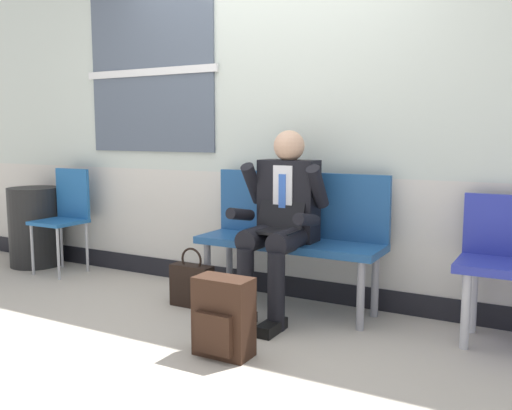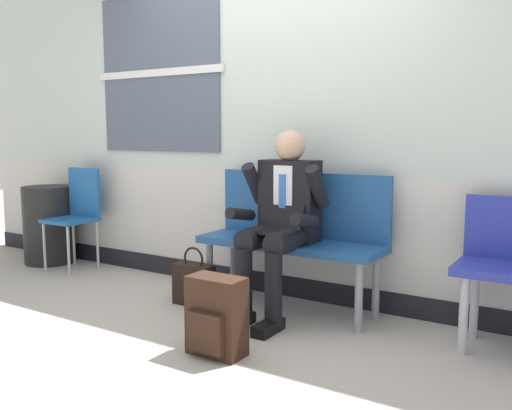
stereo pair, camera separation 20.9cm
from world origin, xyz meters
name	(u,v)px [view 1 (the left image)]	position (x,y,z in m)	size (l,w,h in m)	color
ground_plane	(228,316)	(0.00, 0.00, 0.00)	(18.00, 18.00, 0.00)	#B2A899
station_wall	(273,108)	(-0.02, 0.68, 1.41)	(6.81, 0.17, 2.83)	beige
bench_with_person	(293,229)	(0.29, 0.41, 0.56)	(1.30, 0.42, 0.95)	navy
person_seated	(280,218)	(0.29, 0.21, 0.67)	(0.57, 0.70, 1.24)	black
backpack	(223,318)	(0.32, -0.57, 0.22)	(0.32, 0.21, 0.44)	#331E14
handbag	(192,285)	(-0.34, 0.07, 0.16)	(0.31, 0.11, 0.42)	black
folding_chair	(66,211)	(-1.90, 0.36, 0.55)	(0.38, 0.38, 0.91)	#1E5999
trash_bin	(35,227)	(-2.34, 0.38, 0.36)	(0.46, 0.46, 0.73)	black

